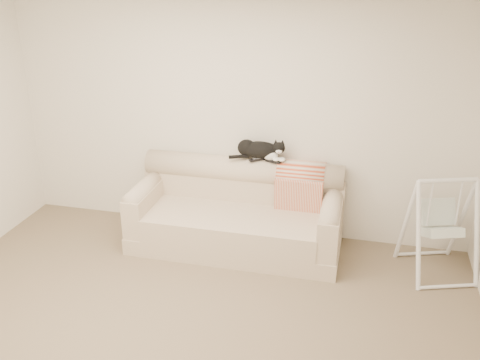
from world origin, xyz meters
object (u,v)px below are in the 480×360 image
at_px(remote_a, 257,159).
at_px(remote_b, 274,161).
at_px(tuxedo_cat, 260,150).
at_px(sofa, 237,214).
at_px(baby_swing, 440,226).

relative_size(remote_a, remote_b, 1.00).
relative_size(remote_b, tuxedo_cat, 0.29).
bearing_deg(remote_a, tuxedo_cat, 50.74).
distance_m(sofa, baby_swing, 2.04).
bearing_deg(baby_swing, remote_b, 170.59).
height_order(remote_a, tuxedo_cat, tuxedo_cat).
distance_m(sofa, tuxedo_cat, 0.73).
xyz_separation_m(remote_b, baby_swing, (1.69, -0.28, -0.41)).
xyz_separation_m(remote_a, baby_swing, (1.86, -0.30, -0.41)).
bearing_deg(baby_swing, tuxedo_cat, 170.16).
bearing_deg(remote_a, baby_swing, -9.07).
distance_m(remote_b, baby_swing, 1.76).
bearing_deg(remote_b, tuxedo_cat, 165.64).
bearing_deg(sofa, tuxedo_cat, 53.19).
bearing_deg(remote_b, remote_a, 174.31).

